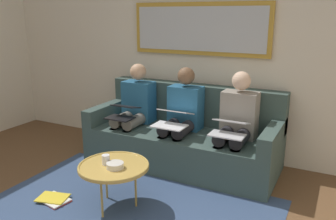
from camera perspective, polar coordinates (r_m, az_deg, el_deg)
The scene contains 14 objects.
wall_rear at distance 4.34m, azimuth 5.52°, elevation 9.86°, with size 6.00×0.12×2.60m, color beige.
area_rug at distance 3.26m, azimuth -7.14°, elevation -16.41°, with size 2.60×1.80×0.01m, color #33476B.
couch at distance 4.12m, azimuth 2.66°, elevation -4.50°, with size 2.20×0.90×0.90m.
framed_mirror at distance 4.24m, azimuth 5.12°, elevation 13.13°, with size 1.72×0.05×0.61m.
coffee_table at distance 3.18m, azimuth -8.91°, elevation -9.16°, with size 0.63×0.63×0.43m.
cup at distance 3.18m, azimuth -10.18°, elevation -8.04°, with size 0.07×0.07×0.09m, color silver.
bowl at distance 3.11m, azimuth -8.68°, elevation -8.98°, with size 0.15×0.15×0.05m, color beige.
person_left at distance 3.76m, azimuth 11.18°, elevation -2.00°, with size 0.38×0.58×1.14m.
laptop_silver at distance 3.53m, azimuth 10.06°, elevation -2.84°, with size 0.35×0.33×0.14m.
person_middle at distance 3.97m, azimuth 2.30°, elevation -0.77°, with size 0.38×0.58×1.14m.
laptop_white at distance 3.76m, azimuth 0.81°, elevation -1.29°, with size 0.35×0.39×0.17m.
person_right at distance 4.27m, azimuth -5.50°, elevation 0.33°, with size 0.38×0.58×1.14m.
laptop_black at distance 4.07m, azimuth -7.39°, elevation -0.23°, with size 0.31×0.34×0.14m.
magazine_stack at distance 3.58m, azimuth -18.23°, elevation -13.72°, with size 0.34×0.27×0.03m.
Camera 1 is at (-1.60, 1.41, 1.72)m, focal length 37.13 mm.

